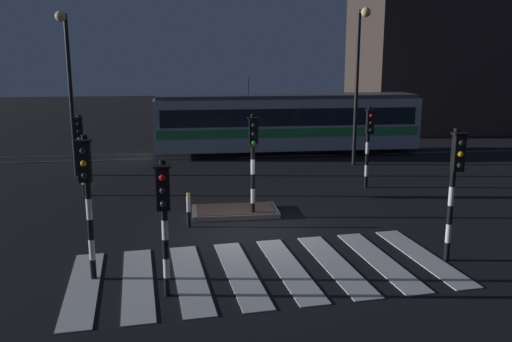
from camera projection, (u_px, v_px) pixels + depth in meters
name	position (u px, v px, depth m)	size (l,w,h in m)	color
ground_plane	(250.00, 231.00, 16.03)	(120.00, 120.00, 0.00)	black
rail_near	(222.00, 158.00, 27.81)	(80.00, 0.12, 0.03)	#59595E
rail_far	(220.00, 153.00, 29.20)	(80.00, 0.12, 0.03)	#59595E
crosswalk_zebra	(265.00, 270.00, 13.06)	(9.66, 5.01, 0.02)	silver
traffic_island	(235.00, 211.00, 17.84)	(2.87, 1.56, 0.18)	slate
traffic_light_corner_far_right	(369.00, 135.00, 20.94)	(0.36, 0.42, 3.28)	black
traffic_light_corner_far_left	(81.00, 143.00, 19.70)	(0.36, 0.42, 3.11)	black
traffic_light_corner_near_left	(87.00, 187.00, 12.02)	(0.36, 0.42, 3.48)	black
traffic_light_corner_near_right	(455.00, 176.00, 13.17)	(0.36, 0.42, 3.47)	black
traffic_light_kerb_mid_left	(164.00, 209.00, 11.19)	(0.36, 0.42, 3.08)	black
traffic_light_median_centre	(253.00, 151.00, 16.91)	(0.36, 0.42, 3.42)	black
street_lamp_trackside_left	(68.00, 74.00, 22.52)	(0.44, 1.21, 7.04)	black
street_lamp_trackside_right	(359.00, 69.00, 24.88)	(0.44, 1.21, 7.40)	black
tram	(287.00, 122.00, 28.60)	(14.36, 2.58, 4.15)	#B2BCC1
bollard_island_edge	(189.00, 210.00, 16.33)	(0.12, 0.12, 1.11)	black
building_backdrop	(450.00, 55.00, 38.15)	(13.28, 8.00, 10.79)	#382D28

